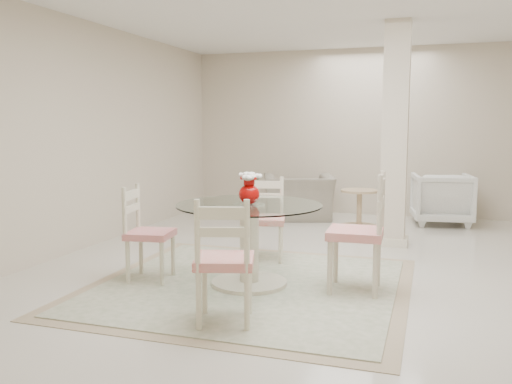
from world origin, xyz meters
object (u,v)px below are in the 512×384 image
(dining_chair_west, at_px, (144,226))
(recliner_taupe, at_px, (298,197))
(side_table, at_px, (359,210))
(dining_chair_south, at_px, (224,252))
(armchair_white, at_px, (441,199))
(red_vase, at_px, (249,188))
(column, at_px, (395,135))
(dining_chair_east, at_px, (364,224))
(dining_chair_north, at_px, (266,212))
(dining_table, at_px, (249,245))

(dining_chair_west, xyz_separation_m, recliner_taupe, (0.59, 3.77, -0.18))
(recliner_taupe, relative_size, side_table, 1.91)
(dining_chair_west, height_order, dining_chair_south, dining_chair_south)
(armchair_white, bearing_deg, red_vase, 57.36)
(column, xyz_separation_m, recliner_taupe, (-1.54, 1.43, -1.01))
(red_vase, height_order, dining_chair_south, dining_chair_south)
(column, height_order, side_table, column)
(dining_chair_east, distance_m, dining_chair_west, 2.04)
(dining_chair_east, height_order, dining_chair_south, dining_chair_east)
(dining_chair_west, relative_size, armchair_white, 1.19)
(column, relative_size, dining_chair_north, 2.71)
(dining_chair_north, distance_m, recliner_taupe, 2.65)
(dining_chair_west, relative_size, side_table, 1.81)
(side_table, bearing_deg, dining_table, -100.71)
(dining_chair_south, bearing_deg, red_vase, -98.05)
(dining_chair_east, height_order, dining_chair_north, dining_chair_east)
(dining_chair_south, xyz_separation_m, recliner_taupe, (-0.56, 4.64, -0.21))
(dining_chair_west, height_order, recliner_taupe, dining_chair_west)
(armchair_white, bearing_deg, recliner_taupe, -2.77)
(dining_table, distance_m, red_vase, 0.52)
(recliner_taupe, bearing_deg, dining_table, 78.37)
(dining_chair_east, relative_size, dining_chair_south, 1.11)
(column, relative_size, dining_table, 2.04)
(column, bearing_deg, armchair_white, 70.19)
(dining_chair_east, xyz_separation_m, side_table, (-0.42, 3.02, -0.36))
(dining_table, relative_size, dining_chair_south, 1.25)
(dining_chair_north, height_order, dining_chair_west, dining_chair_west)
(dining_table, xyz_separation_m, armchair_white, (1.72, 3.85, -0.01))
(red_vase, bearing_deg, dining_chair_south, -81.79)
(armchair_white, bearing_deg, dining_table, 57.34)
(dining_table, bearing_deg, dining_chair_north, 98.06)
(recliner_taupe, bearing_deg, side_table, 136.32)
(dining_table, height_order, side_table, dining_table)
(dining_chair_south, xyz_separation_m, armchair_white, (1.57, 4.86, -0.18))
(column, height_order, dining_chair_east, column)
(column, xyz_separation_m, red_vase, (-1.12, -2.20, -0.44))
(column, xyz_separation_m, dining_chair_north, (-1.27, -1.20, -0.83))
(dining_table, relative_size, red_vase, 4.56)
(dining_chair_south, xyz_separation_m, side_table, (0.45, 4.16, -0.30))
(dining_chair_south, bearing_deg, dining_chair_east, -143.71)
(column, height_order, dining_chair_south, column)
(dining_chair_south, relative_size, armchair_white, 1.26)
(dining_chair_east, bearing_deg, dining_chair_north, -129.26)
(dining_chair_east, xyz_separation_m, dining_chair_north, (-1.16, 0.87, -0.09))
(dining_chair_north, relative_size, side_table, 1.80)
(dining_table, bearing_deg, dining_chair_south, -81.74)
(dining_chair_west, distance_m, dining_chair_south, 1.44)
(dining_chair_east, relative_size, dining_chair_west, 1.17)
(armchair_white, distance_m, side_table, 1.33)
(dining_chair_south, bearing_deg, recliner_taupe, -99.35)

